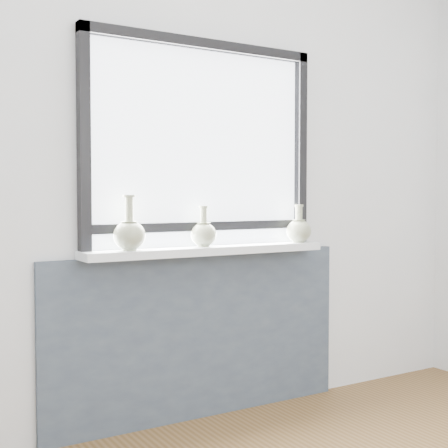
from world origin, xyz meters
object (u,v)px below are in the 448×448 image
vase_a (129,233)px  vase_b (204,233)px  vase_c (299,230)px  windowsill (208,250)px

vase_a → vase_b: 0.41m
vase_b → vase_c: bearing=-2.4°
vase_a → vase_b: vase_a is taller
windowsill → vase_c: (0.56, -0.03, 0.09)m
vase_c → vase_b: bearing=177.6°
windowsill → vase_b: (-0.02, -0.00, 0.09)m
vase_b → windowsill: bearing=2.1°
windowsill → vase_a: size_ratio=5.06×
windowsill → vase_b: 0.09m
windowsill → vase_b: size_ratio=6.38×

